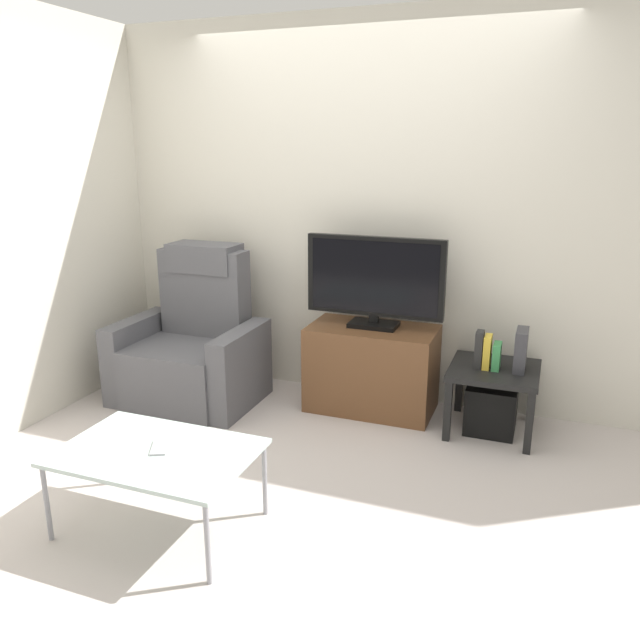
{
  "coord_description": "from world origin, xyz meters",
  "views": [
    {
      "loc": [
        1.22,
        -3.0,
        1.77
      ],
      "look_at": [
        -0.11,
        0.5,
        0.7
      ],
      "focal_mm": 34.84,
      "sensor_mm": 36.0,
      "label": 1
    }
  ],
  "objects_px": {
    "book_rightmost": "(497,356)",
    "cell_phone": "(160,447)",
    "book_middle": "(487,352)",
    "side_table": "(494,377)",
    "book_leftmost": "(479,349)",
    "coffee_table": "(157,455)",
    "subwoofer_box": "(491,408)",
    "recliner_armchair": "(193,347)",
    "television": "(375,280)",
    "game_console": "(521,350)",
    "tv_stand": "(372,368)"
  },
  "relations": [
    {
      "from": "television",
      "to": "book_leftmost",
      "type": "xyz_separation_m",
      "value": [
        0.71,
        -0.1,
        -0.36
      ]
    },
    {
      "from": "cell_phone",
      "to": "coffee_table",
      "type": "bearing_deg",
      "value": -123.29
    },
    {
      "from": "book_middle",
      "to": "game_console",
      "type": "distance_m",
      "value": 0.2
    },
    {
      "from": "book_rightmost",
      "to": "cell_phone",
      "type": "height_order",
      "value": "book_rightmost"
    },
    {
      "from": "television",
      "to": "cell_phone",
      "type": "relative_size",
      "value": 6.17
    },
    {
      "from": "recliner_armchair",
      "to": "side_table",
      "type": "height_order",
      "value": "recliner_armchair"
    },
    {
      "from": "book_rightmost",
      "to": "television",
      "type": "bearing_deg",
      "value": 173.15
    },
    {
      "from": "television",
      "to": "side_table",
      "type": "relative_size",
      "value": 1.71
    },
    {
      "from": "tv_stand",
      "to": "cell_phone",
      "type": "height_order",
      "value": "tv_stand"
    },
    {
      "from": "book_rightmost",
      "to": "subwoofer_box",
      "type": "bearing_deg",
      "value": 112.66
    },
    {
      "from": "tv_stand",
      "to": "television",
      "type": "bearing_deg",
      "value": 90.0
    },
    {
      "from": "game_console",
      "to": "coffee_table",
      "type": "height_order",
      "value": "game_console"
    },
    {
      "from": "book_rightmost",
      "to": "coffee_table",
      "type": "distance_m",
      "value": 2.11
    },
    {
      "from": "book_leftmost",
      "to": "tv_stand",
      "type": "bearing_deg",
      "value": 173.61
    },
    {
      "from": "recliner_armchair",
      "to": "subwoofer_box",
      "type": "relative_size",
      "value": 3.53
    },
    {
      "from": "recliner_armchair",
      "to": "cell_phone",
      "type": "xyz_separation_m",
      "value": [
        0.71,
        -1.42,
        0.03
      ]
    },
    {
      "from": "recliner_armchair",
      "to": "book_rightmost",
      "type": "bearing_deg",
      "value": 11.31
    },
    {
      "from": "book_rightmost",
      "to": "coffee_table",
      "type": "height_order",
      "value": "book_rightmost"
    },
    {
      "from": "side_table",
      "to": "game_console",
      "type": "xyz_separation_m",
      "value": [
        0.14,
        0.01,
        0.19
      ]
    },
    {
      "from": "tv_stand",
      "to": "book_rightmost",
      "type": "bearing_deg",
      "value": -5.55
    },
    {
      "from": "book_leftmost",
      "to": "cell_phone",
      "type": "height_order",
      "value": "book_leftmost"
    },
    {
      "from": "coffee_table",
      "to": "book_rightmost",
      "type": "bearing_deg",
      "value": 49.53
    },
    {
      "from": "recliner_armchair",
      "to": "book_leftmost",
      "type": "bearing_deg",
      "value": 11.56
    },
    {
      "from": "tv_stand",
      "to": "game_console",
      "type": "xyz_separation_m",
      "value": [
        0.95,
        -0.05,
        0.26
      ]
    },
    {
      "from": "subwoofer_box",
      "to": "book_rightmost",
      "type": "height_order",
      "value": "book_rightmost"
    },
    {
      "from": "tv_stand",
      "to": "coffee_table",
      "type": "height_order",
      "value": "tv_stand"
    },
    {
      "from": "subwoofer_box",
      "to": "coffee_table",
      "type": "bearing_deg",
      "value": -129.95
    },
    {
      "from": "subwoofer_box",
      "to": "cell_phone",
      "type": "bearing_deg",
      "value": -130.3
    },
    {
      "from": "television",
      "to": "tv_stand",
      "type": "bearing_deg",
      "value": -90.0
    },
    {
      "from": "book_rightmost",
      "to": "side_table",
      "type": "bearing_deg",
      "value": 112.66
    },
    {
      "from": "subwoofer_box",
      "to": "cell_phone",
      "type": "distance_m",
      "value": 2.11
    },
    {
      "from": "television",
      "to": "recliner_armchair",
      "type": "xyz_separation_m",
      "value": [
        -1.25,
        -0.26,
        -0.53
      ]
    },
    {
      "from": "book_leftmost",
      "to": "book_middle",
      "type": "xyz_separation_m",
      "value": [
        0.05,
        0.0,
        -0.01
      ]
    },
    {
      "from": "subwoofer_box",
      "to": "coffee_table",
      "type": "distance_m",
      "value": 2.13
    },
    {
      "from": "subwoofer_box",
      "to": "book_leftmost",
      "type": "xyz_separation_m",
      "value": [
        -0.1,
        -0.02,
        0.39
      ]
    },
    {
      "from": "subwoofer_box",
      "to": "game_console",
      "type": "height_order",
      "value": "game_console"
    },
    {
      "from": "game_console",
      "to": "subwoofer_box",
      "type": "bearing_deg",
      "value": -176.05
    },
    {
      "from": "tv_stand",
      "to": "side_table",
      "type": "xyz_separation_m",
      "value": [
        0.81,
        -0.06,
        0.07
      ]
    },
    {
      "from": "book_middle",
      "to": "coffee_table",
      "type": "xyz_separation_m",
      "value": [
        -1.31,
        -1.6,
        -0.15
      ]
    },
    {
      "from": "coffee_table",
      "to": "cell_phone",
      "type": "bearing_deg",
      "value": 83.64
    },
    {
      "from": "book_middle",
      "to": "cell_phone",
      "type": "distance_m",
      "value": 2.05
    },
    {
      "from": "tv_stand",
      "to": "subwoofer_box",
      "type": "bearing_deg",
      "value": -4.2
    },
    {
      "from": "recliner_armchair",
      "to": "side_table",
      "type": "relative_size",
      "value": 2.0
    },
    {
      "from": "book_middle",
      "to": "cell_phone",
      "type": "bearing_deg",
      "value": -129.6
    },
    {
      "from": "television",
      "to": "game_console",
      "type": "bearing_deg",
      "value": -4.08
    },
    {
      "from": "book_middle",
      "to": "book_rightmost",
      "type": "xyz_separation_m",
      "value": [
        0.06,
        0.0,
        -0.02
      ]
    },
    {
      "from": "tv_stand",
      "to": "side_table",
      "type": "relative_size",
      "value": 1.57
    },
    {
      "from": "book_middle",
      "to": "side_table",
      "type": "bearing_deg",
      "value": 22.0
    },
    {
      "from": "television",
      "to": "cell_phone",
      "type": "distance_m",
      "value": 1.83
    },
    {
      "from": "book_leftmost",
      "to": "game_console",
      "type": "height_order",
      "value": "game_console"
    }
  ]
}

